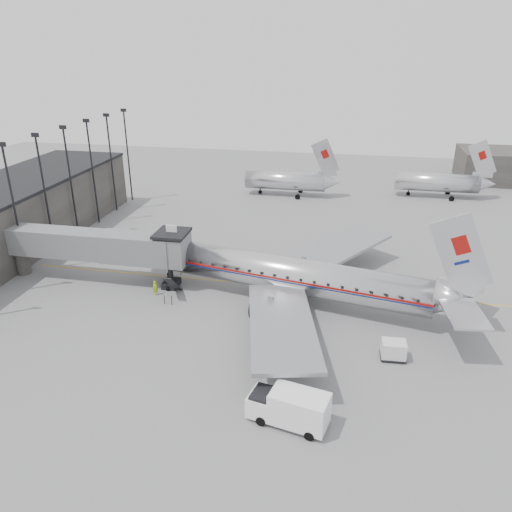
{
  "coord_description": "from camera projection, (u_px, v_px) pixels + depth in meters",
  "views": [
    {
      "loc": [
        9.55,
        -43.35,
        24.94
      ],
      "look_at": [
        -0.28,
        6.52,
        3.2
      ],
      "focal_mm": 35.0,
      "sensor_mm": 36.0,
      "label": 1
    }
  ],
  "objects": [
    {
      "name": "airliner",
      "position": [
        291.0,
        275.0,
        51.28
      ],
      "size": [
        36.94,
        33.9,
        11.81
      ],
      "rotation": [
        0.0,
        0.0,
        -0.2
      ],
      "color": "silver",
      "rests_on": "ground"
    },
    {
      "name": "baggage_cart_navy",
      "position": [
        302.0,
        327.0,
        46.01
      ],
      "size": [
        2.09,
        1.67,
        1.54
      ],
      "rotation": [
        0.0,
        0.0,
        -0.09
      ],
      "color": "#0D1935",
      "rests_on": "ground"
    },
    {
      "name": "baggage_cart_white",
      "position": [
        394.0,
        350.0,
        42.47
      ],
      "size": [
        2.2,
        1.72,
        1.67
      ],
      "rotation": [
        0.0,
        0.0,
        0.05
      ],
      "color": "silver",
      "rests_on": "ground"
    },
    {
      "name": "jet_bridge",
      "position": [
        106.0,
        247.0,
        55.24
      ],
      "size": [
        21.0,
        6.2,
        7.1
      ],
      "color": "#5D6062",
      "rests_on": "ground"
    },
    {
      "name": "terminal",
      "position": [
        4.0,
        220.0,
        64.1
      ],
      "size": [
        12.0,
        46.0,
        8.0
      ],
      "primitive_type": "cube",
      "color": "#33312F",
      "rests_on": "ground"
    },
    {
      "name": "distant_aircraft_near",
      "position": [
        287.0,
        180.0,
        87.74
      ],
      "size": [
        16.39,
        3.2,
        10.26
      ],
      "color": "silver",
      "rests_on": "ground"
    },
    {
      "name": "apron_line",
      "position": [
        284.0,
        286.0,
        55.49
      ],
      "size": [
        60.0,
        0.15,
        0.01
      ],
      "primitive_type": "cube",
      "rotation": [
        0.0,
        0.0,
        1.57
      ],
      "color": "gold",
      "rests_on": "ground"
    },
    {
      "name": "ramp_worker",
      "position": [
        155.0,
        288.0,
        53.35
      ],
      "size": [
        0.71,
        0.67,
        1.62
      ],
      "primitive_type": "imported",
      "rotation": [
        0.0,
        0.0,
        0.67
      ],
      "color": "#9AC216",
      "rests_on": "ground"
    },
    {
      "name": "distant_aircraft_mid",
      "position": [
        438.0,
        182.0,
        86.73
      ],
      "size": [
        16.39,
        3.2,
        10.26
      ],
      "color": "silver",
      "rests_on": "ground"
    },
    {
      "name": "service_van",
      "position": [
        289.0,
        407.0,
        35.02
      ],
      "size": [
        6.06,
        3.36,
        2.69
      ],
      "rotation": [
        0.0,
        0.0,
        -0.21
      ],
      "color": "white",
      "rests_on": "ground"
    },
    {
      "name": "floodlight_masts",
      "position": [
        58.0,
        183.0,
        63.94
      ],
      "size": [
        0.9,
        42.25,
        15.25
      ],
      "color": "black",
      "rests_on": "ground"
    },
    {
      "name": "ground",
      "position": [
        246.0,
        310.0,
        50.61
      ],
      "size": [
        160.0,
        160.0,
        0.0
      ],
      "primitive_type": "plane",
      "color": "slate",
      "rests_on": "ground"
    }
  ]
}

